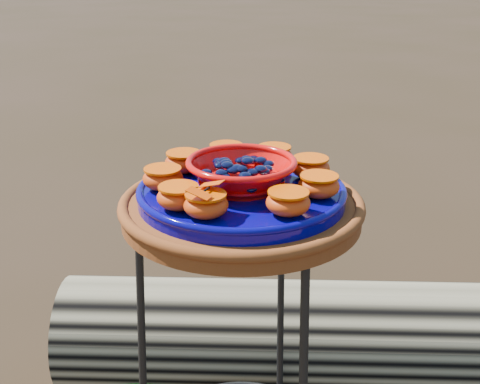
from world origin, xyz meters
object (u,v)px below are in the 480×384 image
at_px(cobalt_plate, 241,194).
at_px(driftwood_log, 373,339).
at_px(red_bowl, 241,174).
at_px(terracotta_saucer, 241,210).
at_px(plant_stand, 241,369).

distance_m(cobalt_plate, driftwood_log, 0.79).
xyz_separation_m(red_bowl, driftwood_log, (0.16, 0.50, -0.63)).
height_order(cobalt_plate, red_bowl, red_bowl).
relative_size(terracotta_saucer, red_bowl, 2.33).
bearing_deg(driftwood_log, terracotta_saucer, -107.78).
bearing_deg(cobalt_plate, red_bowl, 0.00).
xyz_separation_m(terracotta_saucer, red_bowl, (0.00, 0.00, 0.07)).
bearing_deg(terracotta_saucer, cobalt_plate, 0.00).
relative_size(terracotta_saucer, driftwood_log, 0.26).
bearing_deg(driftwood_log, cobalt_plate, -107.78).
bearing_deg(cobalt_plate, plant_stand, 0.00).
relative_size(plant_stand, cobalt_plate, 1.81).
xyz_separation_m(plant_stand, driftwood_log, (0.16, 0.50, -0.19)).
bearing_deg(terracotta_saucer, plant_stand, 0.00).
height_order(terracotta_saucer, driftwood_log, terracotta_saucer).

